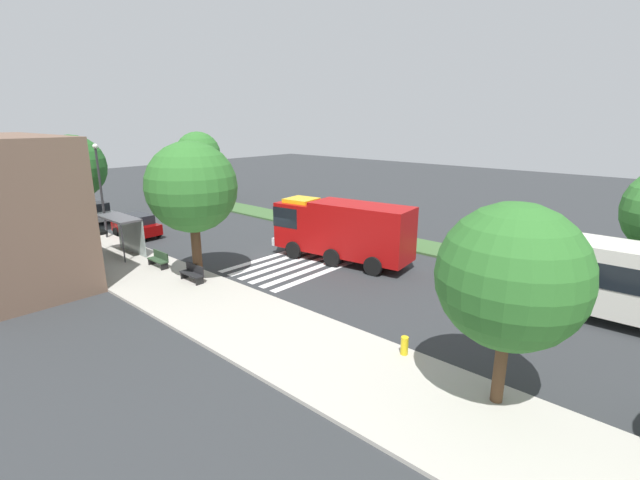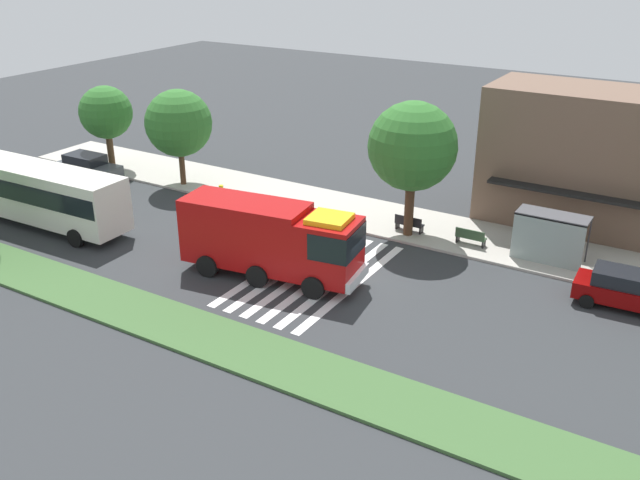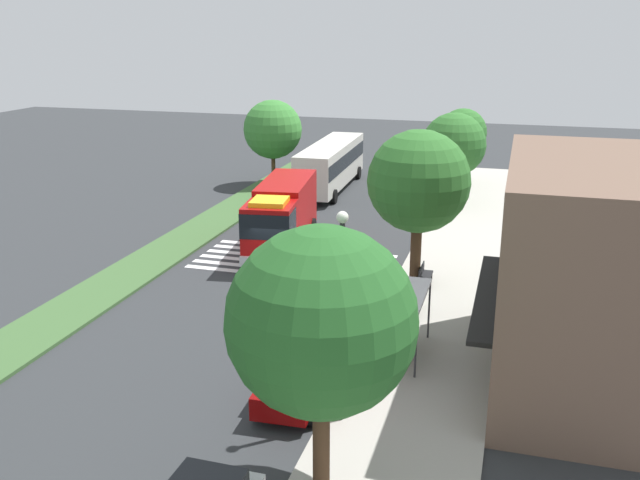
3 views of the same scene
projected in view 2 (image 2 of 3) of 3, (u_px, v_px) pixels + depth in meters
ground_plane at (357, 287)px, 32.81m from camera, size 120.00×120.00×0.00m
sidewalk at (426, 228)px, 39.20m from camera, size 60.00×5.03×0.14m
median_strip at (269, 358)px, 27.16m from camera, size 60.00×3.00×0.14m
crosswalk at (313, 275)px, 33.96m from camera, size 4.95×10.25×0.01m
fire_truck at (275, 238)px, 32.89m from camera, size 9.20×3.66×3.70m
parked_car_west at (88, 166)px, 46.99m from camera, size 4.72×2.20×1.68m
parked_car_mid at (623, 289)px, 30.75m from camera, size 4.30×2.16×1.71m
transit_bus at (36, 190)px, 39.09m from camera, size 12.06×3.11×3.45m
bus_stop_shelter at (550, 230)px, 34.31m from camera, size 3.50×1.40×2.46m
bench_near_shelter at (471, 237)px, 36.73m from camera, size 1.60×0.50×0.90m
bench_west_of_shelter at (409, 223)px, 38.43m from camera, size 1.60×0.50×0.90m
storefront_building at (583, 159)px, 38.41m from camera, size 10.54×6.07×7.75m
sidewalk_tree_far_west at (106, 113)px, 47.43m from camera, size 3.61×3.61×5.77m
sidewalk_tree_west at (179, 123)px, 44.25m from camera, size 4.29×4.29×6.23m
sidewalk_tree_center at (413, 147)px, 36.18m from camera, size 4.72×4.72×7.36m
fire_hydrant at (221, 190)px, 43.66m from camera, size 0.28×0.28×0.70m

